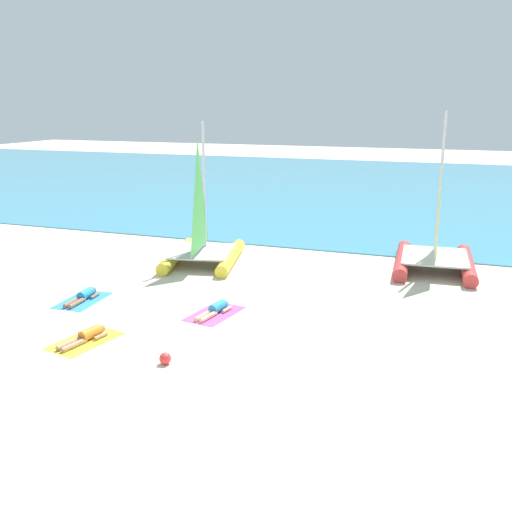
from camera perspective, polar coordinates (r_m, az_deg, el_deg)
ground_plane at (r=24.15m, az=4.10°, el=0.23°), size 120.00×120.00×0.00m
ocean_water at (r=44.15m, az=11.40°, el=6.73°), size 120.00×40.00×0.05m
sailboat_red at (r=22.58m, az=17.38°, el=0.82°), size 3.13×4.66×5.87m
sailboat_yellow at (r=22.57m, az=-5.32°, el=1.28°), size 3.50×4.66×5.46m
towel_left at (r=19.27m, az=-16.81°, el=-4.23°), size 1.18×1.95×0.01m
sunbather_left at (r=19.28m, az=-16.73°, el=-3.82°), size 0.56×1.56×0.30m
towel_middle at (r=16.08m, az=-16.59°, el=-8.08°), size 1.47×2.08×0.01m
sunbather_middle at (r=16.07m, az=-16.45°, el=-7.60°), size 0.71×1.56×0.30m
towel_right at (r=17.36m, az=-4.15°, el=-5.73°), size 1.42×2.06×0.01m
sunbather_right at (r=17.37m, az=-4.03°, el=-5.28°), size 0.67×1.56×0.30m
beach_ball at (r=14.28m, az=-8.99°, el=-10.00°), size 0.30×0.30×0.30m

